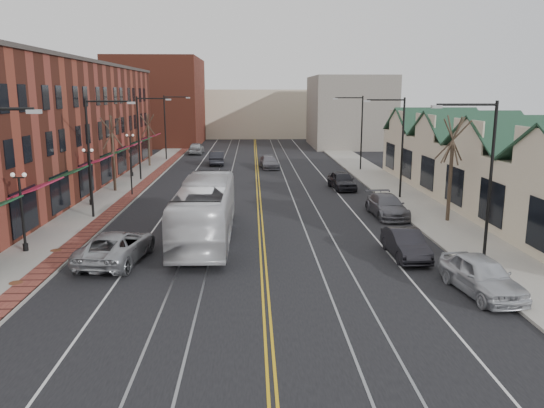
{
  "coord_description": "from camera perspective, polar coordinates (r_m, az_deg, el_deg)",
  "views": [
    {
      "loc": [
        -0.54,
        -19.97,
        8.55
      ],
      "look_at": [
        0.64,
        10.96,
        2.0
      ],
      "focal_mm": 35.0,
      "sensor_mm": 36.0,
      "label": 1
    }
  ],
  "objects": [
    {
      "name": "transit_bus",
      "position": [
        31.21,
        -7.19,
        -0.74
      ],
      "size": [
        2.95,
        12.54,
        3.49
      ],
      "primitive_type": "imported",
      "rotation": [
        0.0,
        0.0,
        3.14
      ],
      "color": "silver",
      "rests_on": "ground"
    },
    {
      "name": "building_left",
      "position": [
        50.56,
        -23.8,
        7.49
      ],
      "size": [
        10.0,
        50.0,
        11.0
      ],
      "primitive_type": "cube",
      "color": "maroon",
      "rests_on": "ground"
    },
    {
      "name": "ground",
      "position": [
        21.73,
        -0.6,
        -11.23
      ],
      "size": [
        160.0,
        160.0,
        0.0
      ],
      "primitive_type": "plane",
      "color": "black",
      "rests_on": "ground"
    },
    {
      "name": "manhole_mid",
      "position": [
        26.68,
        -25.85,
        -7.63
      ],
      "size": [
        0.6,
        0.6,
        0.02
      ],
      "primitive_type": "cylinder",
      "color": "#592D19",
      "rests_on": "sidewalk_left"
    },
    {
      "name": "backdrop_left",
      "position": [
        91.3,
        -12.14,
        10.72
      ],
      "size": [
        14.0,
        18.0,
        14.0
      ],
      "primitive_type": "cube",
      "color": "maroon",
      "rests_on": "ground"
    },
    {
      "name": "lamppost_l_2",
      "position": [
        42.29,
        -19.03,
        2.66
      ],
      "size": [
        0.84,
        0.28,
        4.27
      ],
      "color": "black",
      "rests_on": "sidewalk_left"
    },
    {
      "name": "sidewalk_right",
      "position": [
        42.74,
        14.93,
        0.1
      ],
      "size": [
        4.0,
        120.0,
        0.15
      ],
      "primitive_type": "cube",
      "color": "gray",
      "rests_on": "ground"
    },
    {
      "name": "distant_car_right",
      "position": [
        60.62,
        -0.34,
        4.51
      ],
      "size": [
        2.55,
        5.02,
        1.4
      ],
      "primitive_type": "imported",
      "rotation": [
        0.0,
        0.0,
        0.13
      ],
      "color": "slate",
      "rests_on": "ground"
    },
    {
      "name": "traffic_signal",
      "position": [
        45.53,
        -14.95,
        3.72
      ],
      "size": [
        0.18,
        0.15,
        3.8
      ],
      "color": "black",
      "rests_on": "sidewalk_left"
    },
    {
      "name": "streetlight_l_1",
      "position": [
        37.64,
        -18.48,
        5.96
      ],
      "size": [
        3.33,
        0.25,
        8.0
      ],
      "color": "black",
      "rests_on": "sidewalk_left"
    },
    {
      "name": "parked_car_d",
      "position": [
        47.87,
        7.53,
        2.52
      ],
      "size": [
        2.31,
        4.81,
        1.59
      ],
      "primitive_type": "imported",
      "rotation": [
        0.0,
        0.0,
        0.1
      ],
      "color": "#222228",
      "rests_on": "ground"
    },
    {
      "name": "backdrop_mid",
      "position": [
        105.05,
        -1.9,
        9.74
      ],
      "size": [
        22.0,
        14.0,
        9.0
      ],
      "primitive_type": "cube",
      "color": "beige",
      "rests_on": "ground"
    },
    {
      "name": "parked_car_b",
      "position": [
        28.78,
        14.17,
        -4.18
      ],
      "size": [
        1.65,
        4.51,
        1.48
      ],
      "primitive_type": "imported",
      "rotation": [
        0.0,
        0.0,
        0.02
      ],
      "color": "black",
      "rests_on": "ground"
    },
    {
      "name": "distant_car_left",
      "position": [
        63.99,
        -5.98,
        4.94
      ],
      "size": [
        1.96,
        5.0,
        1.62
      ],
      "primitive_type": "imported",
      "rotation": [
        0.0,
        0.0,
        3.19
      ],
      "color": "black",
      "rests_on": "ground"
    },
    {
      "name": "manhole_far",
      "position": [
        31.09,
        -22.22,
        -4.63
      ],
      "size": [
        0.6,
        0.6,
        0.02
      ],
      "primitive_type": "cylinder",
      "color": "#592D19",
      "rests_on": "sidewalk_left"
    },
    {
      "name": "parked_suv",
      "position": [
        28.3,
        -16.38,
        -4.42
      ],
      "size": [
        3.43,
        6.14,
        1.62
      ],
      "primitive_type": "imported",
      "rotation": [
        0.0,
        0.0,
        3.01
      ],
      "color": "#9C9FA3",
      "rests_on": "ground"
    },
    {
      "name": "streetlight_l_2",
      "position": [
        53.14,
        -13.7,
        7.81
      ],
      "size": [
        3.33,
        0.25,
        8.0
      ],
      "color": "black",
      "rests_on": "sidewalk_left"
    },
    {
      "name": "building_right",
      "position": [
        44.5,
        22.5,
        2.96
      ],
      "size": [
        8.0,
        36.0,
        4.6
      ],
      "primitive_type": "cube",
      "color": "beige",
      "rests_on": "ground"
    },
    {
      "name": "lamppost_l_1",
      "position": [
        31.19,
        -25.27,
        -0.96
      ],
      "size": [
        0.84,
        0.28,
        4.27
      ],
      "color": "black",
      "rests_on": "sidewalk_left"
    },
    {
      "name": "tree_left_near",
      "position": [
        47.77,
        -16.74,
        5.39
      ],
      "size": [
        1.78,
        1.37,
        6.48
      ],
      "color": "#382B21",
      "rests_on": "sidewalk_left"
    },
    {
      "name": "streetlight_r_1",
      "position": [
        43.68,
        13.31,
        7.0
      ],
      "size": [
        3.33,
        0.25,
        8.0
      ],
      "color": "black",
      "rests_on": "sidewalk_right"
    },
    {
      "name": "parked_car_a",
      "position": [
        24.67,
        21.62,
        -7.16
      ],
      "size": [
        2.57,
        5.09,
        1.66
      ],
      "primitive_type": "imported",
      "rotation": [
        0.0,
        0.0,
        0.13
      ],
      "color": "#B7B9BF",
      "rests_on": "ground"
    },
    {
      "name": "tree_right_mid",
      "position": [
        36.7,
        18.7,
        3.8
      ],
      "size": [
        1.9,
        1.46,
        6.93
      ],
      "color": "#382B21",
      "rests_on": "sidewalk_right"
    },
    {
      "name": "distant_car_far",
      "position": [
        75.61,
        -8.14,
        5.97
      ],
      "size": [
        1.98,
        4.85,
        1.65
      ],
      "primitive_type": "imported",
      "rotation": [
        0.0,
        0.0,
        3.14
      ],
      "color": "#999C9F",
      "rests_on": "ground"
    },
    {
      "name": "streetlight_r_2",
      "position": [
        59.22,
        9.21,
        8.39
      ],
      "size": [
        3.33,
        0.25,
        8.0
      ],
      "color": "black",
      "rests_on": "sidewalk_right"
    },
    {
      "name": "lamppost_l_3",
      "position": [
        55.71,
        -14.93,
        5.01
      ],
      "size": [
        0.84,
        0.28,
        4.27
      ],
      "color": "black",
      "rests_on": "sidewalk_left"
    },
    {
      "name": "backdrop_right",
      "position": [
        86.43,
        8.31,
        9.81
      ],
      "size": [
        12.0,
        16.0,
        11.0
      ],
      "primitive_type": "cube",
      "color": "slate",
      "rests_on": "ground"
    },
    {
      "name": "streetlight_r_0",
      "position": [
        28.65,
        21.75,
        4.03
      ],
      "size": [
        3.33,
        0.25,
        8.0
      ],
      "color": "black",
      "rests_on": "sidewalk_right"
    },
    {
      "name": "tree_left_far",
      "position": [
        63.33,
        -13.15,
        6.86
      ],
      "size": [
        1.66,
        1.28,
        6.02
      ],
      "color": "#382B21",
      "rests_on": "sidewalk_left"
    },
    {
      "name": "sidewalk_left",
      "position": [
        42.43,
        -17.8,
        -0.15
      ],
      "size": [
        4.0,
        120.0,
        0.15
      ],
      "primitive_type": "cube",
      "color": "gray",
      "rests_on": "ground"
    },
    {
      "name": "parked_car_c",
      "position": [
        37.88,
        12.26,
        -0.2
      ],
      "size": [
        2.38,
        5.31,
        1.51
      ],
      "primitive_type": "imported",
      "rotation": [
        0.0,
        0.0,
        0.05
      ],
      "color": "#5E5D64",
      "rests_on": "ground"
    },
    {
      "name": "streetlight_l_3",
      "position": [
        68.87,
        -11.08,
        8.8
      ],
      "size": [
        3.33,
        0.25,
        8.0
      ],
      "color": "black",
      "rests_on": "sidewalk_left"
    }
  ]
}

